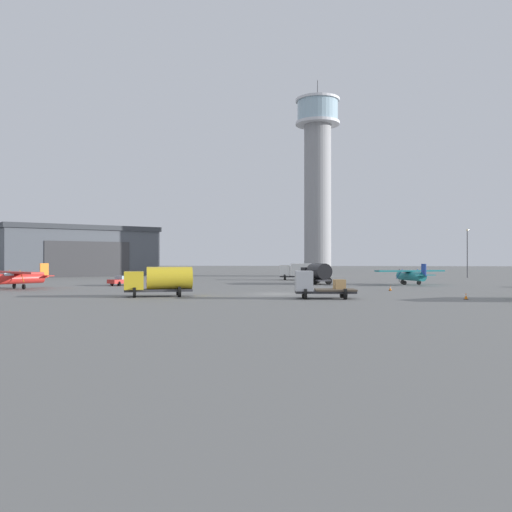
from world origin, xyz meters
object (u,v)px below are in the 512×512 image
at_px(airplane_red, 18,277).
at_px(truck_flatbed_silver, 315,285).
at_px(airplane_teal, 411,275).
at_px(truck_box_white, 297,271).
at_px(control_tower, 318,175).
at_px(truck_fuel_tanker_yellow, 160,280).
at_px(car_red, 125,280).
at_px(traffic_cone_near_right, 466,296).
at_px(light_post_west, 467,249).
at_px(truck_fuel_tanker_black, 317,273).
at_px(traffic_cone_mid_apron, 390,288).
at_px(traffic_cone_near_left, 173,289).

xyz_separation_m(airplane_red, truck_flatbed_silver, (36.33, -11.68, -0.21)).
bearing_deg(airplane_teal, airplane_red, 88.11).
xyz_separation_m(airplane_teal, truck_box_white, (-16.55, 15.05, 0.22)).
bearing_deg(control_tower, airplane_teal, -70.18).
height_order(truck_fuel_tanker_yellow, car_red, truck_fuel_tanker_yellow).
xyz_separation_m(truck_fuel_tanker_yellow, traffic_cone_near_right, (29.11, -0.76, -1.34)).
relative_size(car_red, light_post_west, 0.51).
relative_size(airplane_teal, light_post_west, 1.07).
xyz_separation_m(airplane_teal, truck_flatbed_silver, (-13.78, -26.81, -0.15)).
xyz_separation_m(truck_flatbed_silver, car_red, (-26.17, 21.31, -0.52)).
distance_m(truck_fuel_tanker_yellow, traffic_cone_near_right, 29.15).
bearing_deg(airplane_red, control_tower, 175.69).
relative_size(control_tower, traffic_cone_near_right, 67.28).
xyz_separation_m(control_tower, truck_fuel_tanker_black, (-0.58, -34.07, -19.68)).
bearing_deg(traffic_cone_near_right, truck_box_white, 111.75).
bearing_deg(traffic_cone_mid_apron, control_tower, 98.93).
height_order(truck_fuel_tanker_black, traffic_cone_near_left, truck_fuel_tanker_black).
bearing_deg(truck_fuel_tanker_black, truck_fuel_tanker_yellow, 127.96).
xyz_separation_m(truck_flatbed_silver, truck_fuel_tanker_black, (0.45, 28.10, 0.41)).
height_order(airplane_teal, car_red, airplane_teal).
relative_size(truck_box_white, traffic_cone_mid_apron, 9.73).
bearing_deg(truck_box_white, truck_fuel_tanker_yellow, 72.24).
height_order(airplane_red, truck_fuel_tanker_yellow, airplane_red).
xyz_separation_m(airplane_teal, car_red, (-39.95, -5.50, -0.67)).
bearing_deg(truck_box_white, truck_flatbed_silver, 93.15).
distance_m(truck_fuel_tanker_black, truck_box_white, 14.13).
xyz_separation_m(airplane_teal, traffic_cone_near_right, (0.01, -26.46, -1.11)).
xyz_separation_m(control_tower, truck_box_white, (-3.80, -20.32, -19.72)).
xyz_separation_m(truck_fuel_tanker_black, car_red, (-26.62, -6.79, -0.92)).
bearing_deg(truck_fuel_tanker_yellow, traffic_cone_near_left, -103.55).
relative_size(truck_box_white, light_post_west, 0.61).
bearing_deg(truck_box_white, truck_fuel_tanker_black, 102.54).
height_order(truck_box_white, traffic_cone_mid_apron, truck_box_white).
relative_size(truck_fuel_tanker_yellow, car_red, 1.45).
xyz_separation_m(truck_fuel_tanker_black, truck_box_white, (-3.22, 13.76, -0.03)).
bearing_deg(truck_fuel_tanker_yellow, light_post_west, -147.92).
bearing_deg(traffic_cone_near_left, airplane_teal, 31.30).
bearing_deg(truck_box_white, control_tower, -101.24).
bearing_deg(light_post_west, truck_box_white, -156.46).
bearing_deg(light_post_west, car_red, -148.18).
distance_m(truck_fuel_tanker_yellow, car_red, 22.95).
bearing_deg(truck_fuel_tanker_black, truck_flatbed_silver, 157.33).
bearing_deg(car_red, truck_fuel_tanker_black, 139.87).
bearing_deg(truck_flatbed_silver, traffic_cone_mid_apron, -129.36).
relative_size(control_tower, truck_fuel_tanker_yellow, 5.93).
relative_size(traffic_cone_near_left, traffic_cone_mid_apron, 0.91).
distance_m(airplane_teal, traffic_cone_mid_apron, 14.93).
relative_size(truck_flatbed_silver, truck_fuel_tanker_yellow, 0.83).
height_order(light_post_west, traffic_cone_near_right, light_post_west).
xyz_separation_m(airplane_red, traffic_cone_near_left, (20.35, -2.96, -1.20)).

